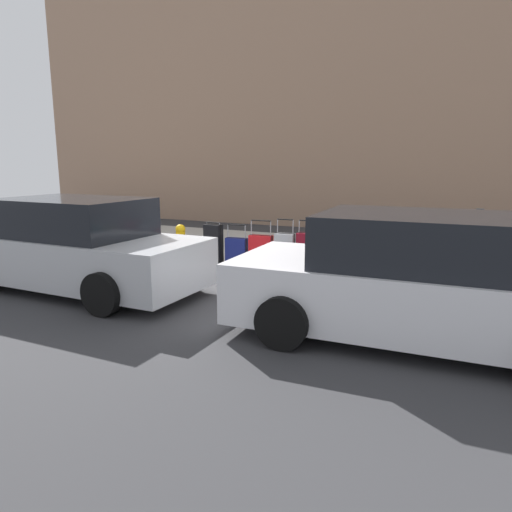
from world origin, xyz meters
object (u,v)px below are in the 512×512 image
object	(u,v)px
suitcase_black_0	(392,261)
parked_car_white_0	(419,282)
suitcase_black_7	(214,243)
fire_hydrant	(181,241)
suitcase_silver_4	(285,251)
parked_car_silver_1	(75,247)
suitcase_olive_2	(329,259)
suitcase_navy_6	(237,251)
parking_meter	(478,236)
suitcase_teal_1	(359,261)
bollard_post	(154,241)
suitcase_red_5	(261,250)
suitcase_maroon_3	(306,252)

from	to	relation	value
suitcase_black_0	parked_car_white_0	world-z (taller)	parked_car_white_0
suitcase_black_7	fire_hydrant	distance (m)	0.81
suitcase_silver_4	parked_car_silver_1	xyz separation A→B (m)	(2.87, 2.45, 0.25)
suitcase_olive_2	suitcase_navy_6	size ratio (longest dim) A/B	0.80
parking_meter	suitcase_teal_1	bearing A→B (deg)	6.38
suitcase_olive_2	fire_hydrant	bearing A→B (deg)	-1.33
suitcase_teal_1	suitcase_navy_6	distance (m)	2.48
suitcase_navy_6	parking_meter	distance (m)	4.42
parked_car_white_0	parking_meter	bearing A→B (deg)	-103.50
suitcase_silver_4	suitcase_black_0	bearing A→B (deg)	-179.42
suitcase_silver_4	suitcase_black_7	size ratio (longest dim) A/B	1.16
suitcase_olive_2	bollard_post	size ratio (longest dim) A/B	0.88
suitcase_red_5	parked_car_white_0	world-z (taller)	parked_car_white_0
suitcase_teal_1	suitcase_black_7	world-z (taller)	suitcase_black_7
suitcase_navy_6	fire_hydrant	bearing A→B (deg)	3.02
suitcase_maroon_3	parking_meter	bearing A→B (deg)	-174.88
suitcase_silver_4	parking_meter	distance (m)	3.37
parked_car_white_0	suitcase_silver_4	bearing A→B (deg)	-42.26
suitcase_black_0	suitcase_maroon_3	bearing A→B (deg)	3.16
suitcase_teal_1	suitcase_navy_6	bearing A→B (deg)	-0.69
parking_meter	parked_car_white_0	bearing A→B (deg)	76.50
fire_hydrant	parked_car_silver_1	bearing A→B (deg)	77.54
suitcase_navy_6	parked_car_silver_1	xyz separation A→B (m)	(1.82, 2.46, 0.33)
suitcase_navy_6	parked_car_silver_1	distance (m)	3.08
parked_car_white_0	parked_car_silver_1	distance (m)	5.56
suitcase_navy_6	parked_car_white_0	distance (m)	4.49
suitcase_black_0	fire_hydrant	distance (m)	4.34
parked_car_white_0	fire_hydrant	bearing A→B (deg)	-25.39
fire_hydrant	suitcase_maroon_3	bearing A→B (deg)	179.84
suitcase_red_5	suitcase_navy_6	xyz separation A→B (m)	(0.54, -0.01, -0.05)
parked_car_silver_1	suitcase_teal_1	bearing A→B (deg)	-150.57
fire_hydrant	parked_car_silver_1	world-z (taller)	parked_car_silver_1
suitcase_silver_4	suitcase_red_5	size ratio (longest dim) A/B	1.05
suitcase_black_0	parked_car_silver_1	size ratio (longest dim) A/B	0.21
bollard_post	parked_car_silver_1	world-z (taller)	parked_car_silver_1
suitcase_red_5	parked_car_silver_1	size ratio (longest dim) A/B	0.20
suitcase_olive_2	parked_car_silver_1	bearing A→B (deg)	31.45
suitcase_silver_4	suitcase_navy_6	xyz separation A→B (m)	(1.05, -0.01, -0.08)
parking_meter	parked_car_silver_1	xyz separation A→B (m)	(6.20, 2.64, -0.23)
suitcase_black_0	parked_car_silver_1	world-z (taller)	parked_car_silver_1
parking_meter	parked_car_white_0	size ratio (longest dim) A/B	0.28
suitcase_teal_1	suitcase_olive_2	size ratio (longest dim) A/B	1.15
suitcase_olive_2	parked_car_white_0	world-z (taller)	parked_car_white_0
suitcase_teal_1	fire_hydrant	distance (m)	3.78
suitcase_navy_6	suitcase_black_7	xyz separation A→B (m)	(0.49, 0.08, 0.13)
suitcase_maroon_3	fire_hydrant	bearing A→B (deg)	-0.16
fire_hydrant	parked_car_silver_1	xyz separation A→B (m)	(0.53, 2.39, 0.21)
fire_hydrant	parking_meter	bearing A→B (deg)	-177.47
bollard_post	suitcase_black_7	bearing A→B (deg)	-174.42
suitcase_maroon_3	fire_hydrant	xyz separation A→B (m)	(2.79, -0.01, 0.02)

